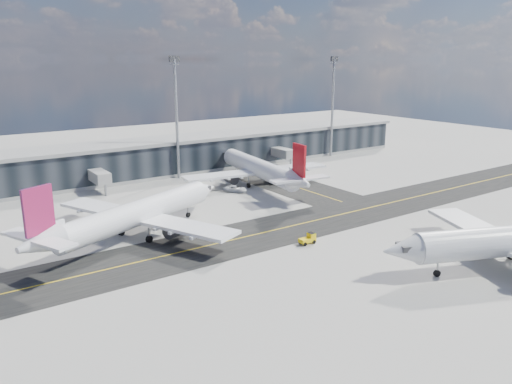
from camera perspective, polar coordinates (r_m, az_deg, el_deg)
ground at (r=84.25m, az=5.78°, el=-4.62°), size 300.00×300.00×0.00m
taxiway_lanes at (r=94.48m, az=3.38°, el=-2.38°), size 180.00×63.00×0.03m
terminal_concourse at (r=128.53m, az=-10.21°, el=3.94°), size 152.00×19.80×8.80m
floodlight_masts at (r=120.61m, az=-9.08°, el=8.81°), size 102.50×0.70×28.90m
airliner_af at (r=82.24m, az=-13.61°, el=-2.49°), size 39.66×34.25×12.29m
airliner_redtail at (r=113.31m, az=0.45°, el=2.67°), size 35.17×41.11×12.18m
baggage_tug at (r=79.06m, az=6.03°, el=-5.31°), size 2.71×1.43×1.68m
service_van at (r=108.91m, az=-2.34°, el=0.37°), size 5.03×5.52×1.43m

